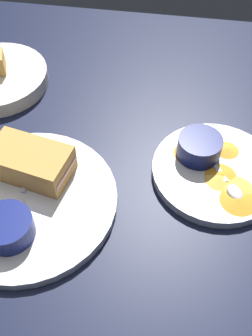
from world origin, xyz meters
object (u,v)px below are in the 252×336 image
(plate_sandwich_main, at_px, (27,201))
(spoon_by_gravy_ramekin, at_px, (231,188))
(spoon_by_dark_ramekin, at_px, (20,199))
(sandwich_half_near, at_px, (30,162))
(ramekin_light_gravy, at_px, (199,146))
(ramekin_dark_sauce, at_px, (7,227))
(plate_chips_companion, at_px, (215,171))

(plate_sandwich_main, xyz_separation_m, spoon_by_gravy_ramekin, (0.32, 0.07, 0.01))
(plate_sandwich_main, relative_size, spoon_by_dark_ramekin, 2.90)
(plate_sandwich_main, xyz_separation_m, sandwich_half_near, (-0.01, 0.05, 0.03))
(ramekin_light_gravy, bearing_deg, plate_sandwich_main, -152.75)
(ramekin_dark_sauce, height_order, ramekin_light_gravy, ramekin_light_gravy)
(ramekin_dark_sauce, relative_size, ramekin_light_gravy, 1.02)
(spoon_by_dark_ramekin, bearing_deg, ramekin_dark_sauce, -86.24)
(plate_sandwich_main, distance_m, spoon_by_dark_ramekin, 0.01)
(sandwich_half_near, height_order, spoon_by_gravy_ramekin, sandwich_half_near)
(plate_sandwich_main, distance_m, spoon_by_gravy_ramekin, 0.33)
(sandwich_half_near, bearing_deg, plate_sandwich_main, -83.55)
(plate_chips_companion, height_order, ramekin_light_gravy, ramekin_light_gravy)
(plate_sandwich_main, distance_m, ramekin_dark_sauce, 0.07)
(plate_sandwich_main, bearing_deg, ramekin_light_gravy, 27.25)
(ramekin_dark_sauce, distance_m, ramekin_light_gravy, 0.33)
(ramekin_light_gravy, bearing_deg, ramekin_dark_sauce, -143.04)
(spoon_by_dark_ramekin, bearing_deg, sandwich_half_near, 89.45)
(spoon_by_dark_ramekin, height_order, spoon_by_gravy_ramekin, same)
(sandwich_half_near, height_order, ramekin_dark_sauce, sandwich_half_near)
(spoon_by_dark_ramekin, bearing_deg, plate_sandwich_main, 42.68)
(spoon_by_dark_ramekin, xyz_separation_m, ramekin_light_gravy, (0.27, 0.14, 0.02))
(spoon_by_gravy_ramekin, bearing_deg, spoon_by_dark_ramekin, -167.11)
(plate_sandwich_main, height_order, plate_chips_companion, same)
(sandwich_half_near, distance_m, ramekin_dark_sauce, 0.12)
(sandwich_half_near, relative_size, spoon_by_dark_ramekin, 1.45)
(spoon_by_dark_ramekin, height_order, ramekin_light_gravy, ramekin_light_gravy)
(sandwich_half_near, relative_size, plate_chips_companion, 0.67)
(plate_sandwich_main, height_order, ramekin_light_gravy, ramekin_light_gravy)
(plate_chips_companion, bearing_deg, spoon_by_dark_ramekin, -159.16)
(spoon_by_dark_ramekin, relative_size, spoon_by_gravy_ramekin, 1.06)
(sandwich_half_near, xyz_separation_m, ramekin_dark_sauce, (0.00, -0.12, -0.01))
(plate_sandwich_main, relative_size, ramekin_dark_sauce, 3.78)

